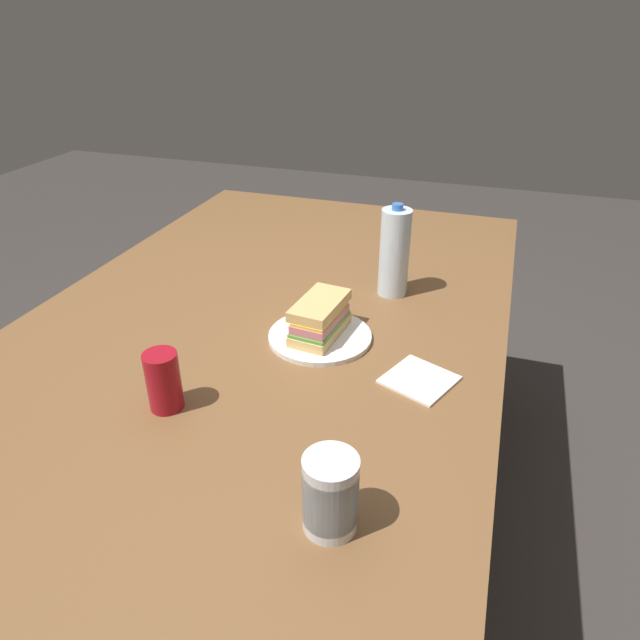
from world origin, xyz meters
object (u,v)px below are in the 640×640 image
Objects in this scene: paper_plate at (320,336)px; dining_table at (268,340)px; water_bottle_tall at (394,253)px; plastic_cup_stack at (330,494)px; sandwich at (320,318)px; soda_can_red at (163,381)px.

dining_table is at bearing 68.51° from paper_plate.
water_bottle_tall is (0.29, -0.11, 0.11)m from paper_plate.
plastic_cup_stack is (-0.80, -0.07, -0.05)m from water_bottle_tall.
sandwich is at bearing 20.26° from paper_plate.
soda_can_red is (-0.34, 0.20, 0.01)m from sandwich.
sandwich is 1.46× the size of plastic_cup_stack.
water_bottle_tall is 0.80m from plastic_cup_stack.
sandwich is at bearing 158.33° from water_bottle_tall.
soda_can_red is at bearing 149.06° from sandwich.
plastic_cup_stack is at bearing -160.17° from sandwich.
sandwich is at bearing -110.45° from dining_table.
soda_can_red is (-0.34, 0.20, 0.06)m from paper_plate.
water_bottle_tall reaches higher than dining_table.
water_bottle_tall is (0.28, -0.11, 0.06)m from sandwich.
soda_can_red is 0.70m from water_bottle_tall.
dining_table is 14.24× the size of plastic_cup_stack.
soda_can_red is at bearing 153.08° from water_bottle_tall.
dining_table is at bearing 129.04° from water_bottle_tall.
water_bottle_tall is (0.62, -0.32, 0.06)m from soda_can_red.
dining_table is 0.21m from sandwich.
plastic_cup_stack reaches higher than paper_plate.
plastic_cup_stack is at bearing -174.75° from water_bottle_tall.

